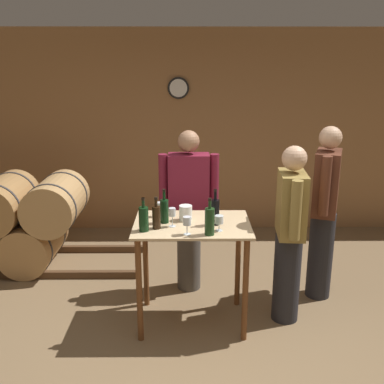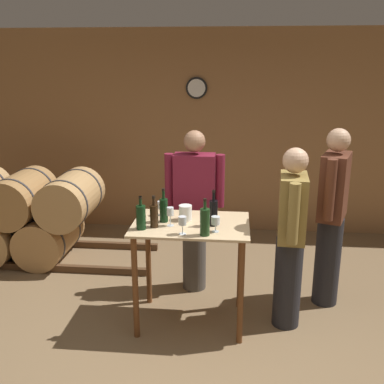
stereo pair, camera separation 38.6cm
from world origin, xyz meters
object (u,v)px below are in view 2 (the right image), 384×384
at_px(wine_glass_far_side, 216,221).
at_px(person_visitor_bearded, 194,208).
at_px(person_host, 332,215).
at_px(wine_bottle_far_right, 213,212).
at_px(wine_bottle_right, 205,221).
at_px(ice_bucket, 185,213).
at_px(wine_bottle_center, 164,209).
at_px(wine_bottle_left, 154,215).
at_px(wine_bottle_far_left, 141,217).
at_px(wine_glass_near_left, 161,205).
at_px(wine_glass_near_center, 170,212).
at_px(person_visitor_with_scarf, 291,236).
at_px(wine_glass_near_right, 182,221).

height_order(wine_glass_far_side, person_visitor_bearded, person_visitor_bearded).
distance_m(person_host, person_visitor_bearded, 1.31).
xyz_separation_m(wine_bottle_far_right, person_visitor_bearded, (-0.22, 0.67, -0.19)).
height_order(wine_bottle_right, ice_bucket, wine_bottle_right).
bearing_deg(wine_bottle_center, wine_bottle_left, -112.86).
height_order(wine_bottle_far_left, wine_bottle_right, wine_bottle_right).
distance_m(wine_glass_far_side, ice_bucket, 0.38).
bearing_deg(wine_bottle_right, wine_bottle_far_left, 170.86).
xyz_separation_m(wine_bottle_right, person_host, (1.13, 0.72, -0.16)).
distance_m(wine_glass_near_left, ice_bucket, 0.26).
relative_size(wine_glass_near_left, person_host, 0.08).
height_order(wine_glass_near_left, ice_bucket, ice_bucket).
distance_m(wine_bottle_far_left, wine_glass_far_side, 0.61).
height_order(wine_bottle_right, person_host, person_host).
xyz_separation_m(wine_bottle_far_left, person_host, (1.67, 0.64, -0.15)).
relative_size(wine_bottle_far_right, wine_glass_near_center, 1.91).
bearing_deg(person_visitor_with_scarf, wine_glass_near_center, -173.72).
bearing_deg(wine_bottle_center, person_visitor_bearded, 71.37).
distance_m(wine_bottle_left, person_visitor_with_scarf, 1.17).
relative_size(wine_bottle_far_left, wine_bottle_far_right, 0.91).
relative_size(wine_glass_near_left, person_visitor_bearded, 0.08).
bearing_deg(wine_glass_near_right, wine_glass_far_side, 16.71).
height_order(ice_bucket, person_host, person_host).
xyz_separation_m(ice_bucket, person_visitor_with_scarf, (0.91, -0.04, -0.16)).
xyz_separation_m(wine_bottle_left, wine_bottle_right, (0.43, -0.14, 0.01)).
xyz_separation_m(ice_bucket, person_visitor_bearded, (0.03, 0.56, -0.14)).
xyz_separation_m(ice_bucket, person_host, (1.33, 0.38, -0.11)).
height_order(wine_bottle_right, wine_bottle_far_right, wine_bottle_far_right).
bearing_deg(wine_glass_near_center, wine_bottle_right, -31.50).
xyz_separation_m(wine_bottle_left, person_host, (1.57, 0.58, -0.14)).
distance_m(wine_bottle_far_right, wine_glass_near_left, 0.53).
bearing_deg(person_visitor_bearded, person_host, -7.76).
relative_size(wine_glass_far_side, person_visitor_bearded, 0.08).
distance_m(ice_bucket, person_visitor_bearded, 0.58).
bearing_deg(wine_glass_far_side, wine_glass_near_right, -163.29).
distance_m(wine_glass_far_side, person_visitor_bearded, 0.87).
distance_m(wine_bottle_far_right, wine_glass_near_right, 0.32).
bearing_deg(wine_glass_near_left, wine_glass_far_side, -35.56).
height_order(wine_bottle_far_left, person_host, person_host).
distance_m(wine_bottle_left, wine_glass_near_center, 0.14).
xyz_separation_m(wine_bottle_right, wine_bottle_far_right, (0.06, 0.23, 0.00)).
relative_size(wine_bottle_far_left, person_visitor_with_scarf, 0.18).
bearing_deg(person_visitor_bearded, person_visitor_with_scarf, -34.44).
relative_size(wine_glass_near_left, wine_glass_far_side, 1.00).
bearing_deg(wine_glass_near_left, wine_bottle_right, -46.33).
bearing_deg(wine_glass_far_side, wine_bottle_center, 156.42).
distance_m(wine_bottle_left, wine_glass_near_right, 0.29).
bearing_deg(wine_bottle_left, wine_bottle_right, -18.22).
bearing_deg(person_host, wine_bottle_far_left, -159.06).
bearing_deg(wine_bottle_center, wine_glass_near_left, 107.43).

